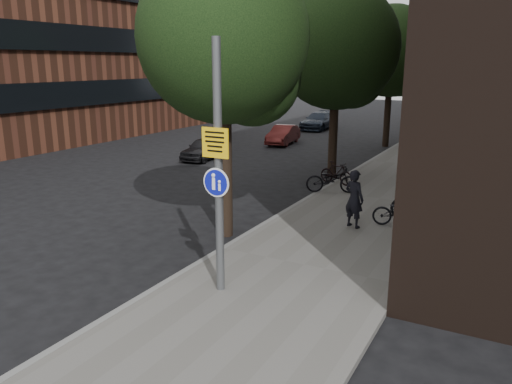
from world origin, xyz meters
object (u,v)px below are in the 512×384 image
Objects in this scene: signpost at (219,169)px; parked_car_near at (204,148)px; pedestrian at (354,199)px; parked_bike_facade_near at (402,212)px.

parked_car_near is at bearing 125.06° from signpost.
parked_bike_facade_near is at bearing -129.24° from pedestrian.
parked_bike_facade_near is 0.51× the size of parked_car_near.
signpost is 1.57× the size of parked_car_near.
parked_car_near is at bearing -15.66° from pedestrian.
parked_bike_facade_near is at bearing 68.11° from signpost.
parked_car_near is (-11.14, 6.44, -0.00)m from parked_bike_facade_near.
signpost reaches higher than pedestrian.
parked_car_near is (-8.79, 12.38, -2.11)m from signpost.
parked_bike_facade_near is 12.87m from parked_car_near.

